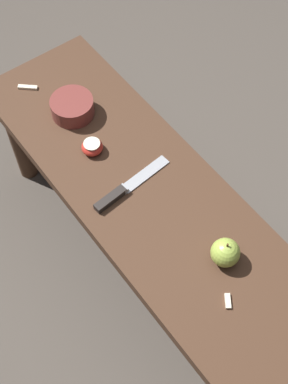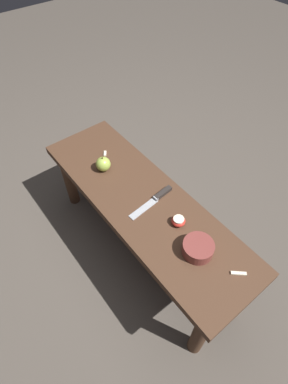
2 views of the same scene
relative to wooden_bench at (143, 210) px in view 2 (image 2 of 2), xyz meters
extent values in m
plane|color=#4C443D|center=(0.00, 0.00, -0.37)|extent=(8.00, 8.00, 0.00)
cube|color=#472D1E|center=(0.00, 0.00, 0.06)|extent=(1.24, 0.38, 0.04)
cylinder|color=#472D1E|center=(-0.56, -0.13, -0.17)|extent=(0.06, 0.06, 0.41)
cylinder|color=#472D1E|center=(0.56, -0.13, -0.17)|extent=(0.06, 0.06, 0.41)
cylinder|color=#472D1E|center=(-0.56, 0.13, -0.17)|extent=(0.06, 0.06, 0.41)
cylinder|color=#472D1E|center=(0.56, 0.13, -0.17)|extent=(0.06, 0.06, 0.41)
cube|color=#9EA0A5|center=(-0.04, 0.03, 0.08)|extent=(0.05, 0.16, 0.00)
cube|color=#9EA0A5|center=(-0.04, -0.05, 0.09)|extent=(0.03, 0.01, 0.02)
cube|color=#282321|center=(-0.03, -0.10, 0.09)|extent=(0.03, 0.10, 0.02)
sphere|color=#9EB747|center=(0.28, 0.03, 0.12)|extent=(0.07, 0.07, 0.07)
cylinder|color=#4C3319|center=(0.28, 0.03, 0.16)|extent=(0.01, 0.01, 0.01)
ellipsoid|color=red|center=(-0.20, -0.04, 0.10)|extent=(0.06, 0.06, 0.04)
cylinder|color=beige|center=(-0.20, -0.04, 0.11)|extent=(0.05, 0.05, 0.00)
cube|color=beige|center=(-0.52, -0.07, 0.08)|extent=(0.05, 0.05, 0.01)
cube|color=beige|center=(0.37, -0.03, 0.08)|extent=(0.04, 0.03, 0.01)
cylinder|color=brown|center=(-0.35, -0.01, 0.11)|extent=(0.13, 0.13, 0.05)
camera|label=1|loc=(0.61, -0.47, 1.31)|focal=50.00mm
camera|label=2|loc=(-0.68, 0.53, 1.18)|focal=28.00mm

